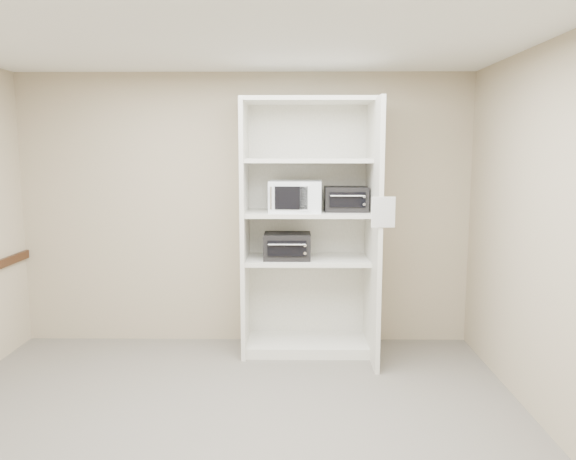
{
  "coord_description": "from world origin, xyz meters",
  "views": [
    {
      "loc": [
        0.49,
        -3.6,
        1.94
      ],
      "look_at": [
        0.44,
        1.41,
        1.23
      ],
      "focal_mm": 35.0,
      "sensor_mm": 36.0,
      "label": 1
    }
  ],
  "objects_px": {
    "shelving_unit": "(312,236)",
    "toaster_oven_lower": "(287,246)",
    "microwave": "(296,196)",
    "toaster_oven_upper": "(346,199)"
  },
  "relations": [
    {
      "from": "shelving_unit",
      "to": "toaster_oven_lower",
      "type": "xyz_separation_m",
      "value": [
        -0.24,
        -0.05,
        -0.09
      ]
    },
    {
      "from": "microwave",
      "to": "toaster_oven_lower",
      "type": "xyz_separation_m",
      "value": [
        -0.08,
        -0.01,
        -0.47
      ]
    },
    {
      "from": "shelving_unit",
      "to": "toaster_oven_upper",
      "type": "xyz_separation_m",
      "value": [
        0.32,
        0.01,
        0.36
      ]
    },
    {
      "from": "microwave",
      "to": "toaster_oven_lower",
      "type": "distance_m",
      "value": 0.48
    },
    {
      "from": "toaster_oven_lower",
      "to": "microwave",
      "type": "bearing_deg",
      "value": 5.46
    },
    {
      "from": "toaster_oven_lower",
      "to": "toaster_oven_upper",
      "type": "bearing_deg",
      "value": 6.47
    },
    {
      "from": "microwave",
      "to": "shelving_unit",
      "type": "bearing_deg",
      "value": 19.18
    },
    {
      "from": "shelving_unit",
      "to": "toaster_oven_lower",
      "type": "bearing_deg",
      "value": -167.84
    },
    {
      "from": "microwave",
      "to": "toaster_oven_upper",
      "type": "distance_m",
      "value": 0.48
    },
    {
      "from": "microwave",
      "to": "toaster_oven_upper",
      "type": "height_order",
      "value": "microwave"
    }
  ]
}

